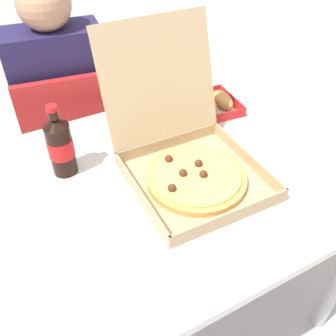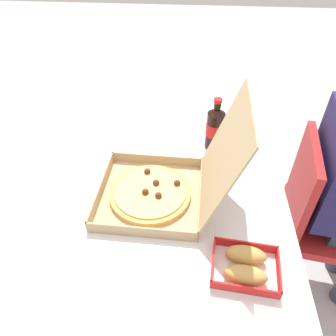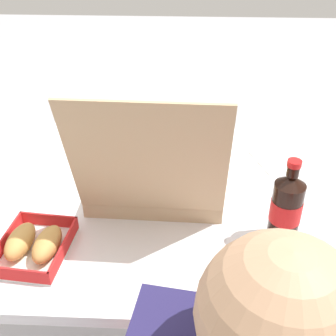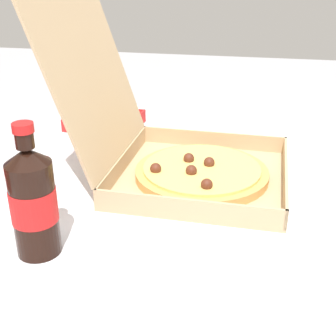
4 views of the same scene
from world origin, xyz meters
The scene contains 7 objects.
ground_plane centered at (0.00, 0.00, 0.00)m, with size 10.00×10.00×0.00m, color #B2B2B7.
dining_table centered at (0.00, 0.00, 0.64)m, with size 1.20×0.85×0.73m.
chair centered at (-0.09, 0.66, 0.48)m, with size 0.46×0.46×0.83m.
pizza_box_open centered at (0.09, -0.01, 0.78)m, with size 0.37×0.49×0.39m.
bread_side_box centered at (0.36, 0.25, 0.75)m, with size 0.17×0.20×0.06m.
cola_bottle centered at (-0.22, 0.17, 0.82)m, with size 0.07×0.07×0.22m.
paper_menu centered at (-0.31, -0.21, 0.73)m, with size 0.21×0.15×0.00m, color white.
Camera 2 is at (0.89, 0.07, 1.57)m, focal length 34.84 mm.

